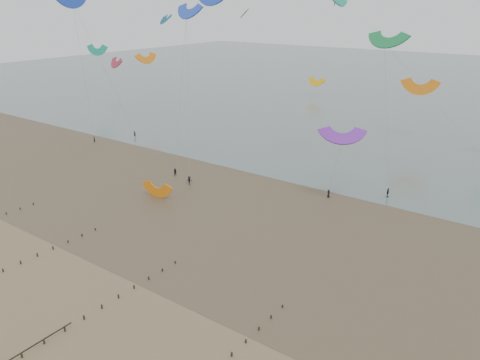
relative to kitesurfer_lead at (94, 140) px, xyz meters
The scene contains 6 objects.
ground 72.72m from the kitesurfer_lead, 38.64° to the right, with size 500.00×500.00×0.00m, color brown.
sea_and_shore 53.86m from the kitesurfer_lead, 11.79° to the right, with size 500.00×665.00×0.03m.
kitesurfer_lead is the anchor object (origin of this frame).
kitesurfers 70.77m from the kitesurfer_lead, ahead, with size 145.85×24.84×1.89m.
grounded_kite 44.48m from the kitesurfer_lead, 22.79° to the right, with size 5.94×3.11×4.52m, color orange, non-canonical shape.
kites_airborne 62.95m from the kitesurfer_lead, 42.40° to the left, with size 241.32×118.37×40.75m.
Camera 1 is at (45.99, -30.43, 35.31)m, focal length 35.00 mm.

